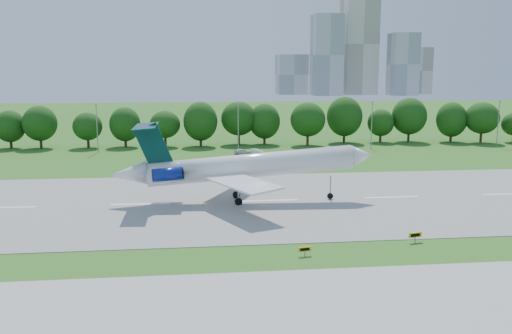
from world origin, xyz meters
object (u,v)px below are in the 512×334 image
(service_vehicle_a, at_px, (256,151))
(service_vehicle_b, at_px, (242,151))
(airliner, at_px, (238,166))
(taxi_sign_left, at_px, (305,249))

(service_vehicle_a, relative_size, service_vehicle_b, 0.91)
(airliner, distance_m, service_vehicle_b, 51.03)
(service_vehicle_a, xyz_separation_m, service_vehicle_b, (-3.39, -0.10, 0.08))
(airliner, bearing_deg, service_vehicle_a, 80.70)
(service_vehicle_a, bearing_deg, service_vehicle_b, 115.49)
(taxi_sign_left, height_order, service_vehicle_a, service_vehicle_a)
(airliner, height_order, taxi_sign_left, airliner)
(taxi_sign_left, bearing_deg, airliner, 90.66)
(airliner, height_order, service_vehicle_b, airliner)
(service_vehicle_b, bearing_deg, taxi_sign_left, 167.05)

